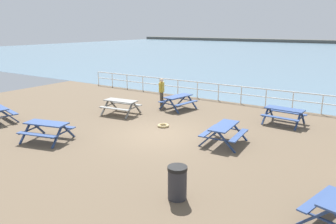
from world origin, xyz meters
The scene contains 11 objects.
ground_plane centered at (0.00, 0.00, -0.10)m, with size 30.00×24.00×0.20m, color brown.
sea_band centered at (0.00, 52.75, 0.00)m, with size 142.00×90.00×0.01m, color slate.
seaward_railing centered at (0.00, 7.75, 0.73)m, with size 23.07×0.07×1.08m.
picnic_table_near_left centered at (2.82, 0.55, 0.58)m, with size 1.66×1.90×0.80m.
picnic_table_near_right centered at (-3.46, -3.17, 0.58)m, with size 2.13×1.91×0.80m.
picnic_table_mid_centre centered at (-1.74, 4.41, 0.58)m, with size 1.81×2.04×0.80m.
picnic_table_far_right centered at (4.13, 4.70, 0.58)m, with size 1.91×1.66×0.80m.
picnic_table_corner centered at (-3.73, 1.72, 0.58)m, with size 1.97×1.73×0.80m.
visitor centered at (-2.96, 4.50, 0.95)m, with size 0.29×0.52×1.66m.
litter_bin centered at (3.56, -4.21, 0.48)m, with size 0.55×0.55×0.95m.
rope_coil centered at (-0.52, 1.09, 0.06)m, with size 0.55×0.55×0.11m, color tan.
Camera 1 is at (7.79, -11.07, 4.60)m, focal length 34.61 mm.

